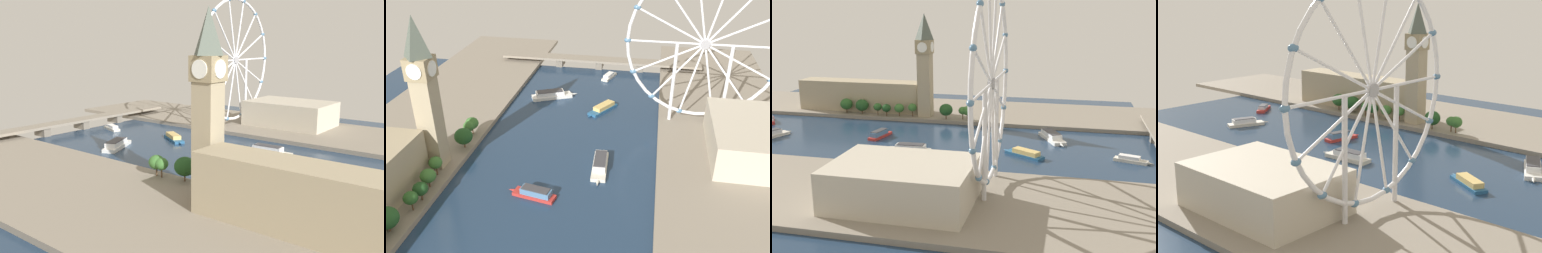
{
  "view_description": "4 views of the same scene",
  "coord_description": "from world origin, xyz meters",
  "views": [
    {
      "loc": [
        -226.36,
        -110.85,
        74.93
      ],
      "look_at": [
        -19.94,
        53.85,
        21.86
      ],
      "focal_mm": 40.62,
      "sensor_mm": 36.0,
      "label": 1
    },
    {
      "loc": [
        49.14,
        -180.68,
        137.5
      ],
      "look_at": [
        8.4,
        35.97,
        19.15
      ],
      "focal_mm": 39.12,
      "sensor_mm": 36.0,
      "label": 2
    },
    {
      "loc": [
        310.67,
        127.85,
        96.07
      ],
      "look_at": [
        -10.75,
        52.86,
        10.84
      ],
      "focal_mm": 44.2,
      "sensor_mm": 36.0,
      "label": 3
    },
    {
      "loc": [
        261.31,
        237.51,
        101.29
      ],
      "look_at": [
        5.94,
        8.46,
        14.61
      ],
      "focal_mm": 52.55,
      "sensor_mm": 36.0,
      "label": 4
    }
  ],
  "objects": [
    {
      "name": "tour_boat_4",
      "position": [
        -27.87,
        115.0,
        2.62
      ],
      "size": [
        35.66,
        21.72,
        6.17
      ],
      "rotation": [
        0.0,
        0.0,
        0.44
      ],
      "color": "white",
      "rests_on": "ground_plane"
    },
    {
      "name": "ferris_wheel",
      "position": [
        80.97,
        88.31,
        57.39
      ],
      "size": [
        103.24,
        3.2,
        105.42
      ],
      "color": "silver",
      "rests_on": "riverbank_right"
    },
    {
      "name": "riverbank_left",
      "position": [
        -101.45,
        0.0,
        1.5
      ],
      "size": [
        90.0,
        520.0,
        3.0
      ],
      "primitive_type": "cube",
      "color": "gray",
      "rests_on": "ground_plane"
    },
    {
      "name": "ground_plane",
      "position": [
        0.0,
        0.0,
        0.0
      ],
      "size": [
        372.9,
        372.9,
        0.0
      ],
      "primitive_type": "plane",
      "color": "#1E334C"
    },
    {
      "name": "riverside_hall",
      "position": [
        110.51,
        50.86,
        13.23
      ],
      "size": [
        47.63,
        67.91,
        20.47
      ],
      "primitive_type": "cube",
      "color": "#BCB29E",
      "rests_on": "riverbank_right"
    },
    {
      "name": "tree_row_embankment",
      "position": [
        -62.91,
        -16.79,
        10.68
      ],
      "size": [
        13.97,
        119.34,
        12.97
      ],
      "color": "#513823",
      "rests_on": "riverbank_left"
    },
    {
      "name": "tour_boat_5",
      "position": [
        12.08,
        166.13,
        1.74
      ],
      "size": [
        11.77,
        24.13,
        4.21
      ],
      "rotation": [
        0.0,
        0.0,
        1.27
      ],
      "color": "beige",
      "rests_on": "ground_plane"
    },
    {
      "name": "riverbank_right",
      "position": [
        101.45,
        0.0,
        1.5
      ],
      "size": [
        90.0,
        520.0,
        3.0
      ],
      "primitive_type": "cube",
      "color": "gray",
      "rests_on": "ground_plane"
    },
    {
      "name": "tour_boat_1",
      "position": [
        15.5,
        99.77,
        2.01
      ],
      "size": [
        20.13,
        29.42,
        4.72
      ],
      "rotation": [
        0.0,
        0.0,
        4.18
      ],
      "color": "#235684",
      "rests_on": "ground_plane"
    },
    {
      "name": "clock_tower",
      "position": [
        -68.97,
        5.41,
        47.9
      ],
      "size": [
        13.67,
        13.67,
        86.53
      ],
      "color": "tan",
      "rests_on": "riverbank_left"
    },
    {
      "name": "tour_boat_2",
      "position": [
        23.93,
        23.03,
        2.49
      ],
      "size": [
        9.95,
        34.42,
        5.93
      ],
      "rotation": [
        0.0,
        0.0,
        4.77
      ],
      "color": "beige",
      "rests_on": "ground_plane"
    },
    {
      "name": "tour_boat_3",
      "position": [
        -6.15,
        -10.67,
        2.42
      ],
      "size": [
        27.29,
        10.69,
        5.65
      ],
      "rotation": [
        0.0,
        0.0,
        2.96
      ],
      "color": "#B22D28",
      "rests_on": "ground_plane"
    },
    {
      "name": "parliament_block",
      "position": [
        -80.25,
        -58.99,
        16.32
      ],
      "size": [
        22.0,
        112.78,
        26.64
      ],
      "primitive_type": "cube",
      "color": "tan",
      "rests_on": "riverbank_left"
    }
  ]
}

